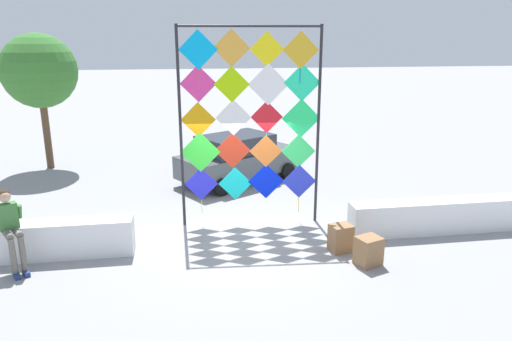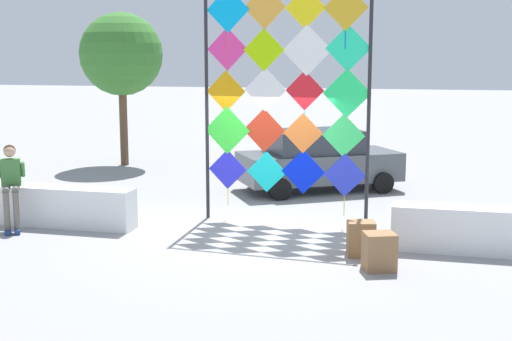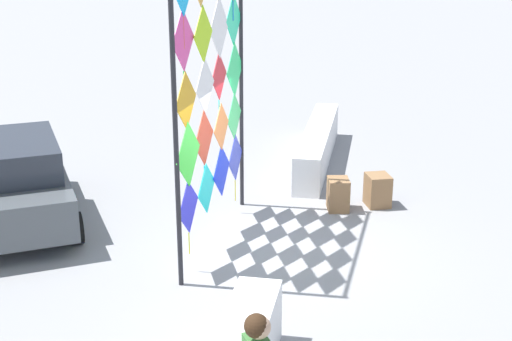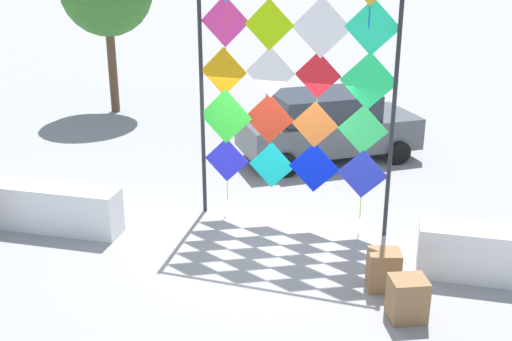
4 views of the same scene
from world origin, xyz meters
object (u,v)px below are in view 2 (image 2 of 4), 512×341
(seated_vendor, at_px, (11,180))
(parked_car, at_px, (318,160))
(tree_far_right, at_px, (120,54))
(cardboard_box_small, at_px, (379,252))
(kite_display_rack, at_px, (285,88))
(cardboard_box_large, at_px, (361,239))

(seated_vendor, bearing_deg, parked_car, 46.32)
(seated_vendor, height_order, tree_far_right, tree_far_right)
(cardboard_box_small, bearing_deg, kite_display_rack, 128.30)
(seated_vendor, bearing_deg, cardboard_box_small, -6.92)
(cardboard_box_small, distance_m, tree_far_right, 12.50)
(kite_display_rack, height_order, tree_far_right, kite_display_rack)
(kite_display_rack, relative_size, seated_vendor, 2.91)
(kite_display_rack, distance_m, parked_car, 4.04)
(parked_car, relative_size, cardboard_box_large, 7.11)
(kite_display_rack, relative_size, parked_car, 1.13)
(cardboard_box_large, xyz_separation_m, tree_far_right, (-8.00, 8.10, 3.06))
(seated_vendor, bearing_deg, cardboard_box_large, -1.26)
(cardboard_box_large, distance_m, tree_far_right, 11.79)
(parked_car, height_order, cardboard_box_large, parked_car)
(cardboard_box_large, bearing_deg, cardboard_box_small, -63.69)
(seated_vendor, distance_m, parked_car, 7.31)
(parked_car, bearing_deg, cardboard_box_small, -72.70)
(cardboard_box_large, bearing_deg, kite_display_rack, 131.98)
(seated_vendor, relative_size, tree_far_right, 0.35)
(kite_display_rack, distance_m, seated_vendor, 5.49)
(cardboard_box_small, height_order, tree_far_right, tree_far_right)
(seated_vendor, xyz_separation_m, cardboard_box_large, (6.61, -0.15, -0.67))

